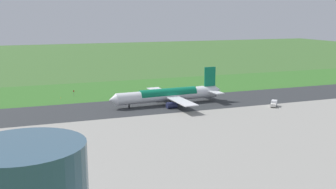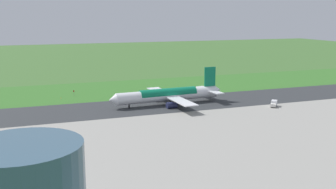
% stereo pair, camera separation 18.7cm
% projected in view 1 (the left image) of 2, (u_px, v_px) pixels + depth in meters
% --- Properties ---
extents(ground_plane, '(800.00, 800.00, 0.00)m').
position_uv_depth(ground_plane, '(136.00, 107.00, 174.00)').
color(ground_plane, '#3D662D').
extents(runway_asphalt, '(600.00, 31.94, 0.06)m').
position_uv_depth(runway_asphalt, '(136.00, 107.00, 174.00)').
color(runway_asphalt, '#2D3033').
rests_on(runway_asphalt, ground).
extents(apron_concrete, '(440.00, 110.00, 0.05)m').
position_uv_depth(apron_concrete, '(203.00, 159.00, 111.19)').
color(apron_concrete, gray).
rests_on(apron_concrete, ground).
extents(grass_verge_foreground, '(600.00, 80.00, 0.04)m').
position_uv_depth(grass_verge_foreground, '(120.00, 94.00, 202.61)').
color(grass_verge_foreground, '#346B27').
rests_on(grass_verge_foreground, ground).
extents(airliner_main, '(54.12, 44.26, 15.88)m').
position_uv_depth(airliner_main, '(169.00, 95.00, 178.26)').
color(airliner_main, white).
rests_on(airliner_main, ground).
extents(service_truck_baggage, '(5.51, 5.85, 2.65)m').
position_uv_depth(service_truck_baggage, '(274.00, 103.00, 174.23)').
color(service_truck_baggage, silver).
rests_on(service_truck_baggage, ground).
extents(no_stopping_sign, '(0.60, 0.10, 2.79)m').
position_uv_depth(no_stopping_sign, '(74.00, 93.00, 196.87)').
color(no_stopping_sign, slate).
rests_on(no_stopping_sign, ground).
extents(traffic_cone_orange, '(0.40, 0.40, 0.55)m').
position_uv_depth(traffic_cone_orange, '(61.00, 98.00, 191.58)').
color(traffic_cone_orange, orange).
rests_on(traffic_cone_orange, ground).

